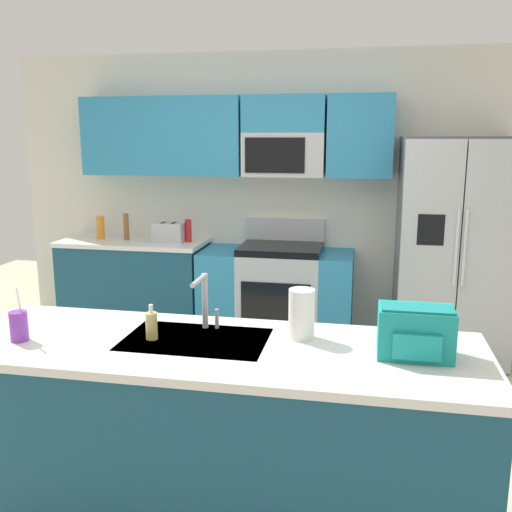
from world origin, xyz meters
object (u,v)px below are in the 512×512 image
Objects in this scene: toaster at (169,232)px; pepper_mill at (126,227)px; bottle_red at (188,231)px; range_oven at (277,294)px; refrigerator at (453,250)px; soap_dispenser at (152,325)px; paper_towel_roll at (301,314)px; drink_cup_purple at (19,326)px; bottle_orange at (101,228)px; sink_faucet at (204,297)px; backpack at (415,331)px.

pepper_mill reaches higher than toaster.
toaster is 1.35× the size of bottle_red.
refrigerator is (1.49, -0.07, 0.48)m from range_oven.
soap_dispenser is 0.71× the size of paper_towel_roll.
drink_cup_purple reaches higher than bottle_red.
bottle_orange reaches higher than toaster.
bottle_orange reaches higher than soap_dispenser.
toaster is 2.55m from soap_dispenser.
drink_cup_purple is at bearing -89.77° from bottle_red.
pepper_mill is at bearing 103.20° from drink_cup_purple.
sink_faucet is (0.99, -2.25, 0.08)m from toaster.
drink_cup_purple is (0.18, -2.57, -0.02)m from toaster.
paper_towel_roll is (1.31, -2.33, 0.02)m from bottle_red.
range_oven is at bearing 112.02° from backpack.
bottle_red is at bearing 90.23° from drink_cup_purple.
sink_faucet reaches higher than soap_dispenser.
drink_cup_purple reaches higher than toaster.
bottle_orange is 1.02× the size of bottle_red.
range_oven is at bearing 85.18° from soap_dispenser.
pepper_mill is at bearing 116.17° from soap_dispenser.
drink_cup_purple is at bearing -107.24° from range_oven.
pepper_mill is (-2.91, 0.07, 0.10)m from refrigerator.
range_oven is 2.45m from paper_towel_roll.
paper_towel_roll is at bearing -57.03° from toaster.
drink_cup_purple is (0.88, -2.63, -0.03)m from bottle_orange.
range_oven is 1.78m from bottle_orange.
toaster is 0.88× the size of backpack.
range_oven is 2.39m from sink_faucet.
range_oven is 4.82× the size of sink_faucet.
refrigerator reaches higher than sink_faucet.
sink_faucet is at bearing 21.42° from drink_cup_purple.
refrigerator is 6.61× the size of toaster.
bottle_orange is at bearing 120.79° from soap_dispenser.
refrigerator is at bearing 78.47° from backpack.
soap_dispenser is at bearing -72.12° from toaster.
range_oven is 5.51× the size of pepper_mill.
refrigerator reaches higher than bottle_orange.
range_oven reaches higher than toaster.
sink_faucet is at bearing -66.18° from toaster.
toaster is 1.07× the size of drink_cup_purple.
toaster is 2.58m from drink_cup_purple.
sink_faucet is 1.66× the size of soap_dispenser.
pepper_mill is 1.19× the size of bottle_red.
range_oven is 1.54m from pepper_mill.
sink_faucet is at bearing -89.99° from range_oven.
drink_cup_purple is at bearing -76.80° from pepper_mill.
sink_faucet reaches higher than range_oven.
range_oven is at bearing 177.23° from refrigerator.
refrigerator reaches higher than toaster.
pepper_mill is at bearing -1.32° from bottle_orange.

